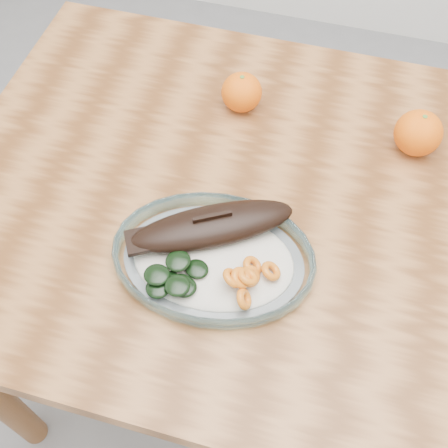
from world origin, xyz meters
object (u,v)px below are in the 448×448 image
object	(u,v)px
plated_meal	(213,255)
dining_table	(295,238)
orange_left	(242,92)
orange_right	(418,133)

from	to	relation	value
plated_meal	dining_table	bearing A→B (deg)	46.03
plated_meal	orange_left	distance (m)	0.33
orange_left	orange_right	world-z (taller)	orange_right
plated_meal	orange_left	bearing A→B (deg)	91.81
dining_table	plated_meal	size ratio (longest dim) A/B	2.00
orange_left	orange_right	distance (m)	0.32
orange_left	orange_right	xyz separation A→B (m)	(0.32, -0.02, 0.00)
dining_table	orange_right	bearing A→B (deg)	46.80
dining_table	orange_right	xyz separation A→B (m)	(0.16, 0.17, 0.14)
orange_left	dining_table	bearing A→B (deg)	-51.74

